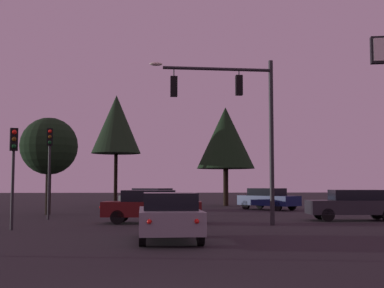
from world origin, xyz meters
TOP-DOWN VIEW (x-y plane):
  - ground_plane at (0.00, 24.50)m, footprint 168.00×168.00m
  - traffic_signal_mast_arm at (3.92, 15.16)m, footprint 5.53×0.52m
  - traffic_light_corner_left at (-5.13, 19.61)m, footprint 0.34×0.37m
  - traffic_light_corner_right at (-5.39, 13.56)m, footprint 0.36×0.39m
  - car_nearside_lane at (0.60, 9.13)m, footprint 1.94×4.44m
  - car_crossing_left at (10.09, 17.75)m, footprint 4.60×2.09m
  - car_crossing_right at (0.08, 16.74)m, footprint 4.71×2.09m
  - car_far_lane at (8.35, 28.94)m, footprint 4.06×4.61m
  - car_parked_lot at (0.09, 29.12)m, footprint 4.56×4.40m
  - tree_behind_sign at (-6.00, 24.03)m, footprint 3.41×3.41m
  - tree_left_far at (6.38, 35.95)m, footprint 4.87×4.87m
  - tree_center_horizon at (-2.80, 35.88)m, footprint 4.07×4.07m

SIDE VIEW (x-z plane):
  - ground_plane at x=0.00m, z-range 0.00..0.00m
  - car_crossing_left at x=10.09m, z-range 0.04..1.56m
  - car_far_lane at x=8.35m, z-range 0.04..1.56m
  - car_crossing_right at x=0.08m, z-range 0.04..1.56m
  - car_parked_lot at x=0.09m, z-range 0.04..1.56m
  - car_nearside_lane at x=0.60m, z-range 0.04..1.56m
  - traffic_light_corner_right at x=-5.39m, z-range 0.85..4.86m
  - traffic_light_corner_left at x=-5.13m, z-range 0.96..5.62m
  - tree_behind_sign at x=-6.00m, z-range 1.16..6.93m
  - traffic_signal_mast_arm at x=3.92m, z-range 1.38..8.72m
  - tree_left_far at x=6.38m, z-range 1.54..9.88m
  - tree_center_horizon at x=-2.80m, z-range 2.16..11.38m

